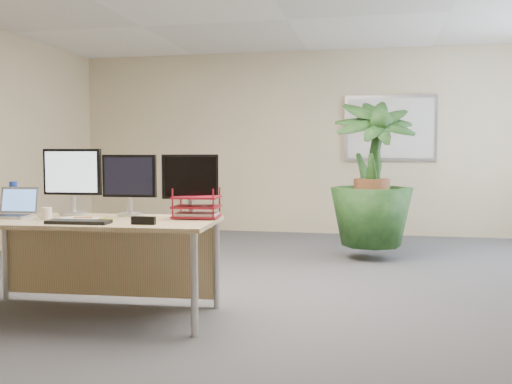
% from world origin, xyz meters
% --- Properties ---
extents(floor, '(8.00, 8.00, 0.00)m').
position_xyz_m(floor, '(0.00, 0.00, 0.00)').
color(floor, '#46474C').
rests_on(floor, ground).
extents(back_wall, '(7.00, 0.04, 2.70)m').
position_xyz_m(back_wall, '(0.00, 4.00, 1.35)').
color(back_wall, beige).
rests_on(back_wall, floor).
extents(whiteboard, '(1.30, 0.04, 0.95)m').
position_xyz_m(whiteboard, '(1.20, 3.97, 1.55)').
color(whiteboard, '#ADACB1').
rests_on(whiteboard, back_wall).
extents(desk, '(1.91, 0.89, 0.72)m').
position_xyz_m(desk, '(-1.07, -0.57, 0.57)').
color(desk, tan).
rests_on(desk, floor).
extents(floor_plant, '(1.02, 1.02, 1.50)m').
position_xyz_m(floor_plant, '(0.96, 2.06, 0.75)').
color(floor_plant, '#133415').
rests_on(floor_plant, floor).
extents(monitor_left, '(0.47, 0.21, 0.52)m').
position_xyz_m(monitor_left, '(-1.33, -0.41, 1.01)').
color(monitor_left, silver).
rests_on(monitor_left, desk).
extents(monitor_right, '(0.42, 0.19, 0.47)m').
position_xyz_m(monitor_right, '(-0.87, -0.38, 0.99)').
color(monitor_right, silver).
rests_on(monitor_right, desk).
extents(monitor_dark, '(0.39, 0.25, 0.47)m').
position_xyz_m(monitor_dark, '(-0.38, -0.38, 0.99)').
color(monitor_dark, silver).
rests_on(monitor_dark, desk).
extents(laptop, '(0.33, 0.29, 0.22)m').
position_xyz_m(laptop, '(-1.71, -0.61, 0.77)').
color(laptop, '#BABABF').
rests_on(laptop, desk).
extents(keyboard, '(0.44, 0.17, 0.02)m').
position_xyz_m(keyboard, '(-1.01, -0.90, 0.73)').
color(keyboard, black).
rests_on(keyboard, desk).
extents(coffee_mug, '(0.11, 0.08, 0.09)m').
position_xyz_m(coffee_mug, '(-1.36, -0.73, 0.76)').
color(coffee_mug, white).
rests_on(coffee_mug, desk).
extents(spiral_notebook, '(0.32, 0.27, 0.01)m').
position_xyz_m(spiral_notebook, '(-1.11, -0.69, 0.72)').
color(spiral_notebook, white).
rests_on(spiral_notebook, desk).
extents(orange_pen, '(0.13, 0.05, 0.01)m').
position_xyz_m(orange_pen, '(-1.09, -0.69, 0.73)').
color(orange_pen, orange).
rests_on(orange_pen, spiral_notebook).
extents(yellow_highlighter, '(0.11, 0.02, 0.01)m').
position_xyz_m(yellow_highlighter, '(-0.91, -0.68, 0.72)').
color(yellow_highlighter, yellow).
rests_on(yellow_highlighter, desk).
extents(water_bottle, '(0.07, 0.07, 0.26)m').
position_xyz_m(water_bottle, '(-1.86, -0.39, 0.84)').
color(water_bottle, white).
rests_on(water_bottle, desk).
extents(letter_tray, '(0.35, 0.27, 0.16)m').
position_xyz_m(letter_tray, '(-0.31, -0.43, 0.79)').
color(letter_tray, maroon).
rests_on(letter_tray, desk).
extents(stapler, '(0.17, 0.05, 0.05)m').
position_xyz_m(stapler, '(-0.55, -0.86, 0.74)').
color(stapler, black).
rests_on(stapler, desk).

